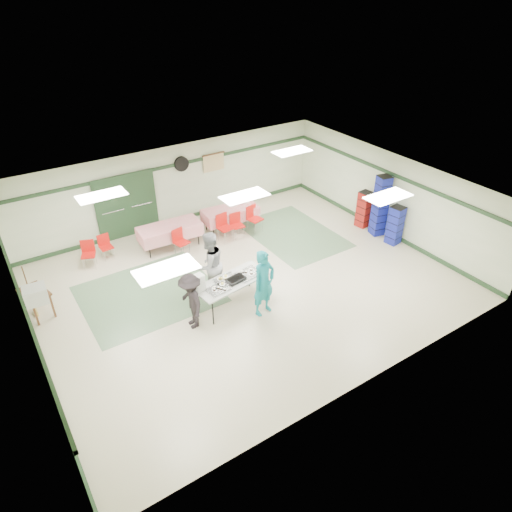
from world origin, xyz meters
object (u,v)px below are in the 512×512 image
volunteer_teal (264,283)px  chair_d (180,239)px  crate_stack_red (364,209)px  office_printer (35,295)px  chair_loose_a (105,244)px  crate_stack_blue_a (380,206)px  chair_b (224,225)px  crate_stack_blue_b (395,225)px  volunteer_dark (191,301)px  broom (29,289)px  volunteer_grey (209,264)px  dining_table_b (170,231)px  serving_table (232,282)px  printer_table (35,295)px  dining_table_a (230,213)px  chair_a (236,223)px  chair_c (253,216)px  chair_loose_b (88,251)px

volunteer_teal → chair_d: size_ratio=2.12×
crate_stack_red → office_printer: crate_stack_red is taller
chair_loose_a → crate_stack_blue_a: size_ratio=0.38×
chair_b → chair_loose_a: bearing=155.7°
crate_stack_blue_b → chair_loose_a: bearing=152.4°
volunteer_dark → chair_loose_a: volunteer_dark is taller
broom → volunteer_grey: bearing=-31.8°
volunteer_grey → chair_d: 2.34m
dining_table_b → crate_stack_blue_a: size_ratio=0.96×
chair_b → office_printer: 5.98m
dining_table_b → office_printer: office_printer is taller
serving_table → office_printer: 4.71m
serving_table → printer_table: size_ratio=2.21×
dining_table_a → chair_a: 0.58m
dining_table_a → chair_d: bearing=-160.7°
volunteer_grey → dining_table_b: 2.89m
dining_table_b → office_printer: 4.61m
chair_d → chair_a: bearing=-14.1°
chair_b → chair_loose_a: (-3.54, 1.04, -0.10)m
chair_b → broom: bearing=177.8°
volunteer_grey → chair_loose_a: (-1.81, 3.35, -0.45)m
crate_stack_blue_a → chair_c: bearing=143.9°
chair_c → broom: (-7.05, -0.60, 0.20)m
chair_loose_a → crate_stack_blue_a: crate_stack_blue_a is taller
serving_table → chair_a: 3.63m
dining_table_b → volunteer_dark: bearing=-104.1°
chair_b → chair_d: bearing=172.4°
volunteer_dark → dining_table_b: bearing=168.7°
dining_table_b → crate_stack_red: 6.51m
chair_b → chair_c: 1.13m
volunteer_teal → chair_loose_b: 5.56m
volunteer_grey → crate_stack_blue_a: (6.19, -0.12, 0.10)m
dining_table_a → chair_d: size_ratio=2.24×
volunteer_teal → volunteer_grey: (-0.75, 1.45, 0.02)m
serving_table → crate_stack_red: (5.96, 1.29, -0.09)m
volunteer_teal → chair_loose_b: (-3.11, 4.60, -0.39)m
serving_table → chair_a: (1.97, 3.04, -0.21)m
volunteer_dark → chair_c: 5.06m
crate_stack_blue_a → crate_stack_red: crate_stack_blue_a is taller
chair_d → volunteer_grey: bearing=-108.5°
crate_stack_blue_b → office_printer: size_ratio=2.45×
chair_a → chair_c: size_ratio=0.91×
chair_b → crate_stack_red: crate_stack_red is taller
dining_table_a → chair_b: (-0.59, -0.56, -0.00)m
chair_b → chair_c: bearing=-8.1°
chair_loose_a → broom: broom is taller
dining_table_b → chair_a: size_ratio=2.38×
volunteer_dark → dining_table_b: 3.97m
chair_loose_a → printer_table: 2.91m
chair_d → broom: (-4.36, -0.59, 0.24)m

